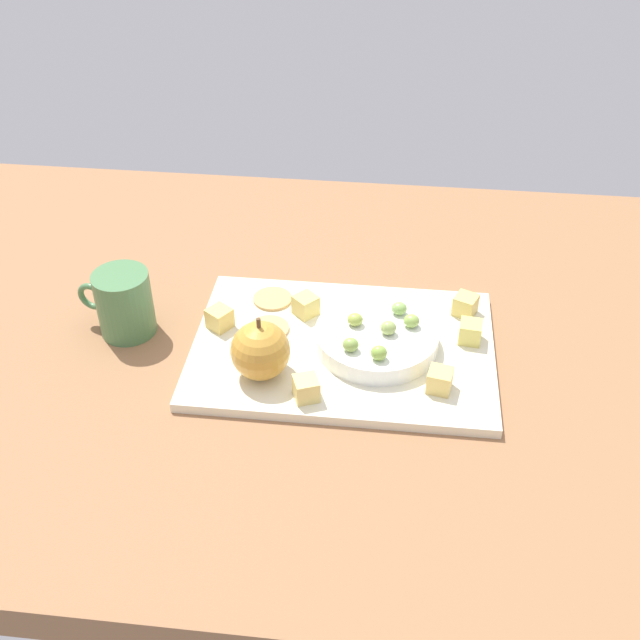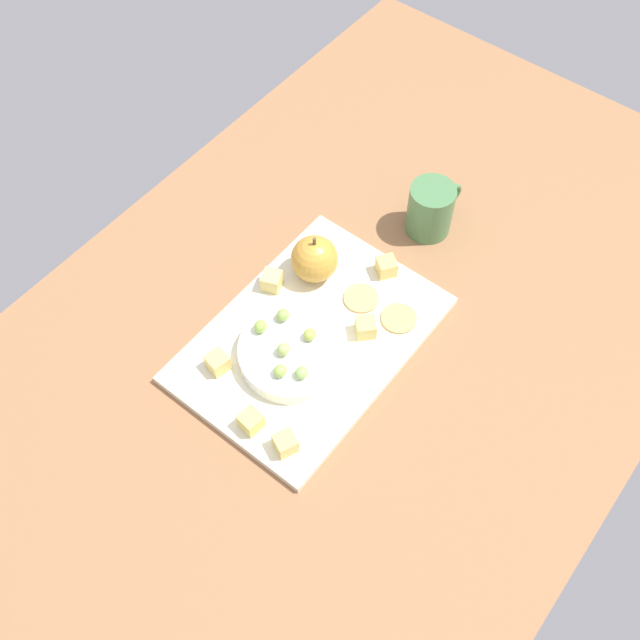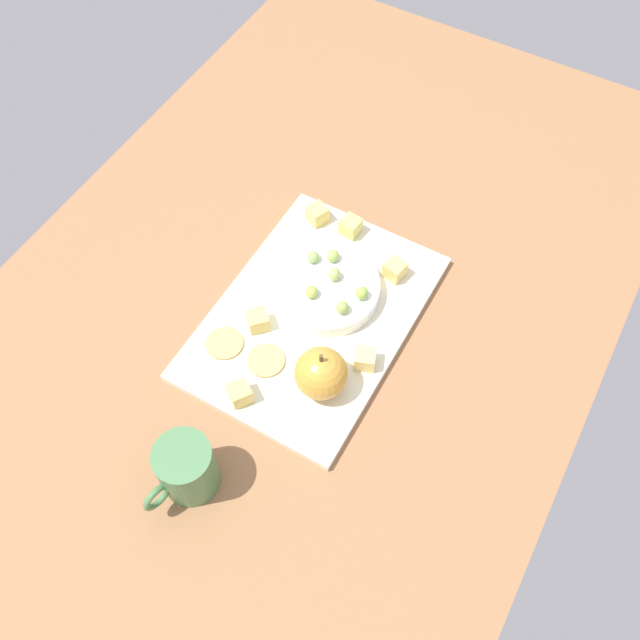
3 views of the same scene
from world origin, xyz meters
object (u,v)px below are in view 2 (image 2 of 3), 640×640
at_px(grape_5, 260,326).
at_px(cheese_cube_2, 285,443).
at_px(serving_dish, 293,353).
at_px(cracker_0, 399,318).
at_px(apple_whole, 315,259).
at_px(cheese_cube_3, 218,362).
at_px(cracker_1, 361,298).
at_px(cheese_cube_0, 386,267).
at_px(cheese_cube_1, 366,327).
at_px(grape_0, 283,315).
at_px(grape_2, 283,350).
at_px(grape_3, 280,371).
at_px(cheese_cube_4, 272,281).
at_px(cheese_cube_5, 251,421).
at_px(grape_1, 302,373).
at_px(grape_4, 310,335).
at_px(cup, 431,209).
at_px(platter, 310,339).

bearing_deg(grape_5, cheese_cube_2, 51.19).
relative_size(serving_dish, grape_5, 7.77).
bearing_deg(cracker_0, apple_whole, -85.84).
relative_size(cheese_cube_3, cracker_1, 0.52).
xyz_separation_m(cheese_cube_2, cracker_0, (-0.26, 0.00, -0.01)).
relative_size(cheese_cube_0, cheese_cube_1, 1.00).
bearing_deg(grape_0, cracker_0, 133.21).
xyz_separation_m(cheese_cube_0, cheese_cube_3, (0.28, -0.09, 0.00)).
relative_size(grape_2, grape_3, 1.00).
relative_size(cheese_cube_4, cheese_cube_5, 1.00).
bearing_deg(grape_2, serving_dish, 160.85).
xyz_separation_m(cheese_cube_3, grape_3, (-0.04, 0.08, 0.02)).
bearing_deg(serving_dish, cheese_cube_2, 35.45).
xyz_separation_m(grape_0, grape_1, (0.06, 0.08, -0.00)).
relative_size(cracker_0, grape_4, 2.66).
xyz_separation_m(cracker_1, grape_5, (0.14, -0.07, 0.03)).
relative_size(cheese_cube_2, cup, 0.27).
bearing_deg(cheese_cube_2, cheese_cube_4, -135.83).
bearing_deg(grape_4, cheese_cube_3, -37.03).
xyz_separation_m(cheese_cube_5, cup, (-0.44, -0.01, 0.02)).
relative_size(cheese_cube_5, grape_0, 1.39).
relative_size(platter, grape_0, 19.10).
relative_size(platter, grape_3, 19.10).
distance_m(cracker_0, grape_2, 0.18).
bearing_deg(cup, platter, -2.68).
distance_m(grape_1, grape_3, 0.03).
bearing_deg(cheese_cube_0, grape_4, -2.55).
bearing_deg(cracker_1, cheese_cube_2, 14.15).
bearing_deg(grape_4, grape_1, 28.48).
bearing_deg(apple_whole, grape_4, 35.53).
xyz_separation_m(cheese_cube_0, cracker_0, (0.06, 0.06, -0.01)).
distance_m(apple_whole, grape_0, 0.11).
relative_size(cheese_cube_3, grape_4, 1.39).
bearing_deg(cheese_cube_2, cracker_0, 179.78).
distance_m(cheese_cube_0, cheese_cube_1, 0.11).
bearing_deg(cheese_cube_5, cheese_cube_1, 171.39).
height_order(cheese_cube_4, grape_4, grape_4).
height_order(cheese_cube_3, grape_1, grape_1).
xyz_separation_m(grape_0, grape_3, (0.07, 0.05, -0.00)).
bearing_deg(cheese_cube_5, grape_5, -145.21).
bearing_deg(cheese_cube_2, cheese_cube_0, -168.53).
bearing_deg(grape_3, cheese_cube_4, -135.39).
relative_size(cheese_cube_1, grape_4, 1.39).
relative_size(serving_dish, grape_2, 7.77).
xyz_separation_m(apple_whole, grape_4, (0.11, 0.08, -0.00)).
distance_m(cheese_cube_3, cup, 0.41).
bearing_deg(grape_5, cup, 168.77).
bearing_deg(cheese_cube_0, grape_0, -18.45).
height_order(cheese_cube_0, grape_4, grape_4).
relative_size(serving_dish, cheese_cube_4, 5.58).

